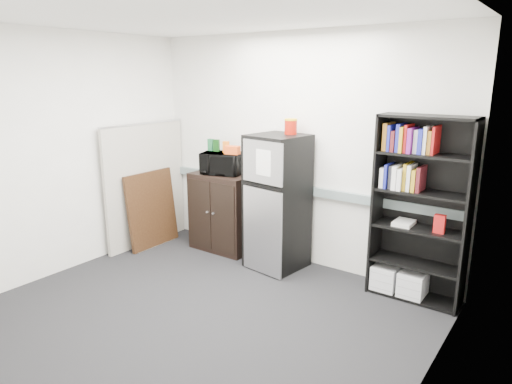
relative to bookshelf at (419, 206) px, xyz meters
The scene contains 18 objects.
floor 2.38m from the bookshelf, 133.90° to the right, with size 4.00×4.00×0.00m, color black.
wall_back 1.56m from the bookshelf, behind, with size 4.00×0.02×2.70m, color silver.
wall_right 1.69m from the bookshelf, 72.54° to the right, with size 0.02×3.50×2.70m, color silver.
wall_left 3.86m from the bookshelf, 155.93° to the right, with size 0.02×3.50×2.70m, color silver.
ceiling 2.78m from the bookshelf, 133.90° to the right, with size 4.00×3.50×0.02m, color white.
electrical_raceway 1.52m from the bookshelf, behind, with size 3.92×0.05×0.10m, color slate.
wall_note 1.95m from the bookshelf, behind, with size 0.14×0.00×0.10m, color white.
bookshelf is the anchor object (origin of this frame).
cubicle_partition 3.45m from the bookshelf, behind, with size 0.06×1.30×1.62m.
cabinet 2.47m from the bookshelf, behind, with size 0.80×0.53×1.00m.
microwave 2.43m from the bookshelf, behind, with size 0.49×0.33×0.27m, color black.
snack_box_a 2.66m from the bookshelf, behind, with size 0.07×0.05×0.15m, color #18572F.
snack_box_b 2.57m from the bookshelf, behind, with size 0.07×0.05×0.15m, color #0B330C.
snack_box_c 2.42m from the bookshelf, behind, with size 0.07×0.05×0.14m, color orange.
snack_bag 2.28m from the bookshelf, behind, with size 0.18×0.10×0.10m, color #DE4A16.
refrigerator 1.58m from the bookshelf, behind, with size 0.66×0.69×1.57m.
coffee_can 1.62m from the bookshelf, behind, with size 0.14×0.14×0.19m.
framed_poster 3.35m from the bookshelf, behind, with size 0.15×0.77×0.99m.
Camera 1 is at (2.70, -2.84, 2.21)m, focal length 32.00 mm.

